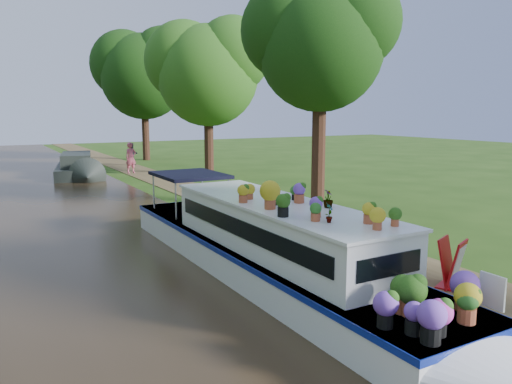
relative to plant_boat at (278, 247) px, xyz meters
The scene contains 12 objects.
ground 4.35m from the plant_boat, 58.14° to the left, with size 100.00×100.00×0.00m, color #244411.
canal_water 5.28m from the plant_boat, 136.02° to the left, with size 10.00×100.00×0.02m, color black.
towpath 5.07m from the plant_boat, 46.38° to the left, with size 2.20×100.00×0.03m, color brown.
plant_boat is the anchor object (origin of this frame).
tree_near_overhang 10.69m from the plant_boat, 47.92° to the left, with size 5.52×5.28×8.99m.
tree_near_mid 20.65m from the plant_boat, 70.20° to the left, with size 6.90×6.60×9.40m.
tree_near_far 30.98m from the plant_boat, 78.15° to the left, with size 7.59×7.26×10.30m.
second_boat 21.71m from the plant_boat, 91.32° to the left, with size 3.29×7.51×1.39m.
sandwich_board 3.86m from the plant_boat, 34.81° to the right, with size 0.74×0.78×1.08m.
pedestrian_pink 21.75m from the plant_boat, 82.74° to the left, with size 0.70×0.46×1.92m, color #E35DB0.
pedestrian_dark 26.47m from the plant_boat, 80.98° to the left, with size 0.76×0.60×1.57m, color black.
verge_plant 2.58m from the plant_boat, 41.84° to the left, with size 0.41×0.36×0.46m, color #257021.
Camera 1 is at (-8.08, -12.86, 3.89)m, focal length 35.00 mm.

